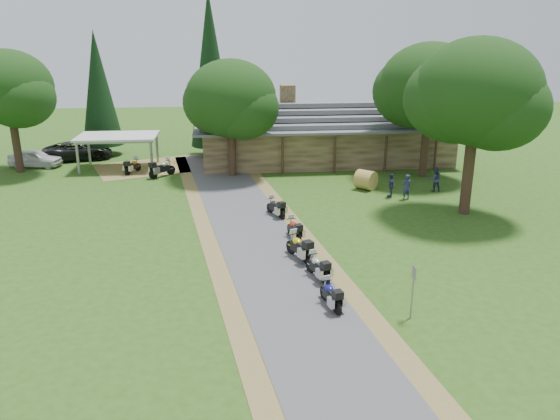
{
  "coord_description": "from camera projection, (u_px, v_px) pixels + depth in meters",
  "views": [
    {
      "loc": [
        -2.41,
        -20.76,
        10.45
      ],
      "look_at": [
        0.39,
        5.99,
        1.6
      ],
      "focal_mm": 35.0,
      "sensor_mm": 36.0,
      "label": 1
    }
  ],
  "objects": [
    {
      "name": "driveway",
      "position": [
        266.0,
        254.0,
        26.85
      ],
      "size": [
        51.95,
        51.95,
        0.0
      ],
      "primitive_type": "plane",
      "rotation": [
        0.0,
        0.0,
        0.14
      ],
      "color": "#474749",
      "rests_on": "ground"
    },
    {
      "name": "motorcycle_carport_b",
      "position": [
        162.0,
        168.0,
        40.86
      ],
      "size": [
        1.97,
        1.87,
        1.4
      ],
      "primitive_type": null,
      "rotation": [
        0.0,
        0.0,
        0.73
      ],
      "color": "gray",
      "rests_on": "ground"
    },
    {
      "name": "person_a",
      "position": [
        407.0,
        185.0,
        35.28
      ],
      "size": [
        0.62,
        0.5,
        1.97
      ],
      "primitive_type": "imported",
      "rotation": [
        0.0,
        0.0,
        3.33
      ],
      "color": "navy",
      "rests_on": "ground"
    },
    {
      "name": "lodge",
      "position": [
        324.0,
        131.0,
        45.62
      ],
      "size": [
        21.4,
        9.4,
        4.9
      ],
      "primitive_type": null,
      "color": "#4F3D28",
      "rests_on": "ground"
    },
    {
      "name": "oak_lodge_left",
      "position": [
        231.0,
        114.0,
        39.96
      ],
      "size": [
        6.64,
        6.64,
        9.33
      ],
      "primitive_type": null,
      "color": "#183510",
      "rests_on": "ground"
    },
    {
      "name": "carport",
      "position": [
        119.0,
        152.0,
        43.24
      ],
      "size": [
        6.18,
        4.17,
        2.66
      ],
      "primitive_type": null,
      "rotation": [
        0.0,
        0.0,
        -0.01
      ],
      "color": "silver",
      "rests_on": "ground"
    },
    {
      "name": "motorcycle_row_a",
      "position": [
        331.0,
        294.0,
        21.54
      ],
      "size": [
        0.9,
        1.75,
        1.14
      ],
      "primitive_type": null,
      "rotation": [
        0.0,
        0.0,
        1.79
      ],
      "color": "navy",
      "rests_on": "ground"
    },
    {
      "name": "car_dark_suv",
      "position": [
        77.0,
        146.0,
        46.14
      ],
      "size": [
        4.04,
        6.55,
        2.33
      ],
      "primitive_type": "imported",
      "rotation": [
        0.0,
        0.0,
        1.82
      ],
      "color": "black",
      "rests_on": "ground"
    },
    {
      "name": "motorcycle_carport_a",
      "position": [
        132.0,
        165.0,
        41.94
      ],
      "size": [
        1.29,
        1.84,
        1.21
      ],
      "primitive_type": null,
      "rotation": [
        0.0,
        0.0,
        1.12
      ],
      "color": "gold",
      "rests_on": "ground"
    },
    {
      "name": "car_white_sedan",
      "position": [
        35.0,
        156.0,
        43.77
      ],
      "size": [
        3.11,
        5.57,
        1.75
      ],
      "primitive_type": "imported",
      "rotation": [
        0.0,
        0.0,
        1.4
      ],
      "color": "silver",
      "rests_on": "ground"
    },
    {
      "name": "hay_bale",
      "position": [
        366.0,
        180.0,
        37.65
      ],
      "size": [
        1.8,
        1.8,
        1.33
      ],
      "primitive_type": "cylinder",
      "rotation": [
        1.57,
        0.0,
        0.79
      ],
      "color": "olive",
      "rests_on": "ground"
    },
    {
      "name": "motorcycle_row_b",
      "position": [
        318.0,
        266.0,
        24.01
      ],
      "size": [
        1.11,
        1.83,
        1.19
      ],
      "primitive_type": null,
      "rotation": [
        0.0,
        0.0,
        1.91
      ],
      "color": "#A8AAAF",
      "rests_on": "ground"
    },
    {
      "name": "motorcycle_row_e",
      "position": [
        276.0,
        206.0,
        32.17
      ],
      "size": [
        1.24,
        1.81,
        1.18
      ],
      "primitive_type": null,
      "rotation": [
        0.0,
        0.0,
        2.01
      ],
      "color": "black",
      "rests_on": "ground"
    },
    {
      "name": "oak_silo",
      "position": [
        10.0,
        104.0,
        40.87
      ],
      "size": [
        6.54,
        6.54,
        10.45
      ],
      "primitive_type": null,
      "color": "#183510",
      "rests_on": "ground"
    },
    {
      "name": "person_c",
      "position": [
        391.0,
        183.0,
        35.76
      ],
      "size": [
        0.48,
        0.6,
        1.87
      ],
      "primitive_type": "imported",
      "rotation": [
        0.0,
        0.0,
        4.51
      ],
      "color": "navy",
      "rests_on": "ground"
    },
    {
      "name": "person_b",
      "position": [
        435.0,
        177.0,
        37.11
      ],
      "size": [
        0.57,
        0.42,
        1.98
      ],
      "primitive_type": "imported",
      "rotation": [
        0.0,
        0.0,
        3.17
      ],
      "color": "navy",
      "rests_on": "ground"
    },
    {
      "name": "motorcycle_row_c",
      "position": [
        299.0,
        246.0,
        26.03
      ],
      "size": [
        1.37,
        2.07,
        1.35
      ],
      "primitive_type": null,
      "rotation": [
        0.0,
        0.0,
        1.98
      ],
      "color": "gold",
      "rests_on": "ground"
    },
    {
      "name": "cedar_near",
      "position": [
        211.0,
        76.0,
        45.64
      ],
      "size": [
        3.79,
        3.79,
        13.74
      ],
      "primitive_type": "cone",
      "color": "black",
      "rests_on": "ground"
    },
    {
      "name": "cedar_far",
      "position": [
        99.0,
        94.0,
        46.75
      ],
      "size": [
        3.5,
        3.5,
        10.6
      ],
      "primitive_type": "cone",
      "color": "black",
      "rests_on": "ground"
    },
    {
      "name": "oak_driveway",
      "position": [
        474.0,
        116.0,
        31.03
      ],
      "size": [
        7.12,
        7.12,
        11.64
      ],
      "primitive_type": null,
      "color": "#183510",
      "rests_on": "ground"
    },
    {
      "name": "motorcycle_row_d",
      "position": [
        294.0,
        228.0,
        28.59
      ],
      "size": [
        0.91,
        1.82,
        1.19
      ],
      "primitive_type": null,
      "rotation": [
        0.0,
        0.0,
        1.78
      ],
      "color": "red",
      "rests_on": "ground"
    },
    {
      "name": "ground",
      "position": [
        286.0,
        290.0,
        23.12
      ],
      "size": [
        120.0,
        120.0,
        0.0
      ],
      "primitive_type": "plane",
      "color": "#2A4A14",
      "rests_on": "ground"
    },
    {
      "name": "sign_post",
      "position": [
        412.0,
        293.0,
        20.52
      ],
      "size": [
        0.39,
        0.07,
        2.17
      ],
      "primitive_type": null,
      "color": "gray",
      "rests_on": "ground"
    },
    {
      "name": "oak_lodge_right",
      "position": [
        428.0,
        105.0,
        39.51
      ],
      "size": [
        7.36,
        7.36,
        10.74
      ],
      "primitive_type": null,
      "color": "#183510",
      "rests_on": "ground"
    }
  ]
}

